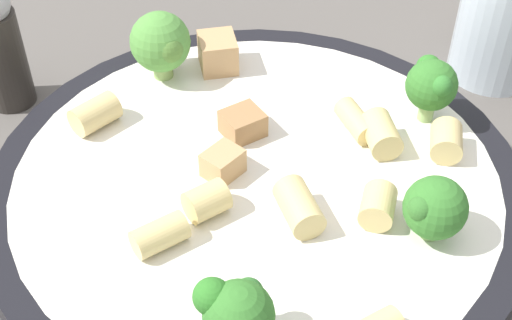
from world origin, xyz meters
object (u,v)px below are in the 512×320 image
object	(u,v)px
rigatoni_0	(351,117)
chicken_chunk_2	(218,53)
rigatoni_8	(160,235)
drinking_glass	(502,24)
pasta_bowl	(256,194)
chicken_chunk_0	(223,163)
chicken_chunk_1	(243,123)
rigatoni_2	(378,206)
broccoli_floret_3	(432,84)
rigatoni_4	(207,201)
broccoli_floret_0	(166,42)
rigatoni_5	(381,134)
broccoli_floret_2	(236,314)
broccoli_floret_1	(434,208)
rigatoni_1	(298,207)
rigatoni_6	(95,114)
rigatoni_3	(446,141)

from	to	relation	value
rigatoni_0	chicken_chunk_2	xyz separation A→B (m)	(0.03, -0.09, 0.00)
rigatoni_8	drinking_glass	bearing A→B (deg)	-170.51
pasta_bowl	chicken_chunk_0	world-z (taller)	chicken_chunk_0
pasta_bowl	chicken_chunk_1	distance (m)	0.04
rigatoni_2	chicken_chunk_1	size ratio (longest dim) A/B	0.98
broccoli_floret_3	rigatoni_4	bearing A→B (deg)	-1.17
rigatoni_0	chicken_chunk_1	distance (m)	0.06
broccoli_floret_0	drinking_glass	bearing A→B (deg)	161.02
broccoli_floret_3	rigatoni_5	world-z (taller)	broccoli_floret_3
chicken_chunk_1	drinking_glass	distance (m)	0.21
broccoli_floret_3	rigatoni_5	xyz separation A→B (m)	(0.04, 0.00, -0.02)
broccoli_floret_0	broccoli_floret_2	world-z (taller)	broccoli_floret_0
chicken_chunk_2	chicken_chunk_1	bearing A→B (deg)	71.27
drinking_glass	rigatoni_4	bearing A→B (deg)	9.16
broccoli_floret_2	rigatoni_5	distance (m)	0.15
broccoli_floret_2	rigatoni_2	bearing A→B (deg)	-165.68
broccoli_floret_0	broccoli_floret_1	world-z (taller)	broccoli_floret_0
rigatoni_1	chicken_chunk_0	distance (m)	0.05
rigatoni_2	rigatoni_1	bearing A→B (deg)	-31.12
chicken_chunk_2	drinking_glass	bearing A→B (deg)	160.51
broccoli_floret_2	rigatoni_2	world-z (taller)	broccoli_floret_2
rigatoni_2	rigatoni_4	world-z (taller)	same
broccoli_floret_2	rigatoni_6	xyz separation A→B (m)	(-0.01, -0.17, -0.01)
broccoli_floret_2	broccoli_floret_3	bearing A→B (deg)	-157.74
rigatoni_0	rigatoni_3	bearing A→B (deg)	121.88
broccoli_floret_2	broccoli_floret_3	size ratio (longest dim) A/B	0.96
rigatoni_8	rigatoni_1	bearing A→B (deg)	161.40
drinking_glass	chicken_chunk_2	bearing A→B (deg)	-19.49
broccoli_floret_2	rigatoni_1	distance (m)	0.08
chicken_chunk_2	rigatoni_5	bearing A→B (deg)	107.46
broccoli_floret_1	rigatoni_2	xyz separation A→B (m)	(0.01, -0.02, -0.01)
rigatoni_2	rigatoni_6	bearing A→B (deg)	-58.37
rigatoni_3	chicken_chunk_1	size ratio (longest dim) A/B	1.02
rigatoni_8	chicken_chunk_0	distance (m)	0.06
rigatoni_2	broccoli_floret_1	bearing A→B (deg)	122.35
pasta_bowl	rigatoni_0	world-z (taller)	rigatoni_0
rigatoni_0	rigatoni_6	distance (m)	0.14
rigatoni_5	broccoli_floret_1	bearing A→B (deg)	70.53
broccoli_floret_3	rigatoni_3	distance (m)	0.03
rigatoni_0	rigatoni_1	xyz separation A→B (m)	(0.07, 0.04, 0.00)
rigatoni_8	broccoli_floret_1	bearing A→B (deg)	150.22
chicken_chunk_0	drinking_glass	world-z (taller)	drinking_glass
broccoli_floret_0	rigatoni_8	xyz separation A→B (m)	(0.07, 0.12, -0.02)
rigatoni_1	drinking_glass	bearing A→B (deg)	-162.46
broccoli_floret_2	drinking_glass	size ratio (longest dim) A/B	0.40
broccoli_floret_3	chicken_chunk_0	distance (m)	0.13
broccoli_floret_1	rigatoni_4	size ratio (longest dim) A/B	1.68
rigatoni_1	rigatoni_5	world-z (taller)	same
rigatoni_6	drinking_glass	distance (m)	0.28
rigatoni_2	chicken_chunk_2	size ratio (longest dim) A/B	0.83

